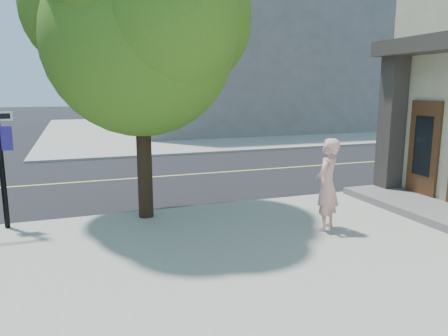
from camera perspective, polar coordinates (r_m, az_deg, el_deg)
name	(u,v)px	position (r m, az deg, el deg)	size (l,w,h in m)	color
ground	(29,227)	(10.75, -24.95, -7.25)	(140.00, 140.00, 0.00)	black
road_ew	(42,185)	(15.09, -23.48, -2.12)	(140.00, 9.00, 0.01)	black
sidewalk_ne	(236,127)	(34.18, 1.69, 5.59)	(29.00, 25.00, 0.12)	gray
filler_ne	(240,38)	(34.92, 2.25, 17.31)	(18.00, 16.00, 14.00)	slate
man_on_phone	(327,185)	(9.23, 13.81, -2.21)	(0.73, 0.48, 1.99)	#E7A198
street_tree	(145,17)	(9.98, -10.75, 19.49)	(5.32, 4.84, 7.07)	black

